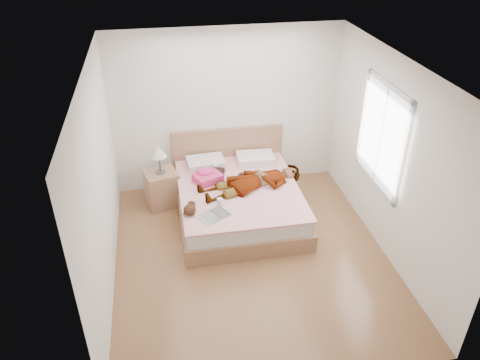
{
  "coord_description": "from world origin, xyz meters",
  "views": [
    {
      "loc": [
        -1.03,
        -4.77,
        4.15
      ],
      "look_at": [
        0.0,
        0.85,
        0.7
      ],
      "focal_mm": 35.0,
      "sensor_mm": 36.0,
      "label": 1
    }
  ],
  "objects_px": {
    "plush_toy": "(190,209)",
    "nightstand": "(162,186)",
    "phone": "(215,163)",
    "magazine": "(215,215)",
    "coffee_mug": "(220,202)",
    "woman": "(253,178)",
    "bed": "(238,198)",
    "towel": "(207,176)"
  },
  "relations": [
    {
      "from": "woman",
      "to": "nightstand",
      "type": "xyz_separation_m",
      "value": [
        -1.33,
        0.5,
        -0.29
      ]
    },
    {
      "from": "phone",
      "to": "bed",
      "type": "distance_m",
      "value": 0.63
    },
    {
      "from": "phone",
      "to": "towel",
      "type": "height_order",
      "value": "phone"
    },
    {
      "from": "coffee_mug",
      "to": "nightstand",
      "type": "relative_size",
      "value": 0.13
    },
    {
      "from": "magazine",
      "to": "plush_toy",
      "type": "relative_size",
      "value": 1.76
    },
    {
      "from": "bed",
      "to": "plush_toy",
      "type": "height_order",
      "value": "bed"
    },
    {
      "from": "phone",
      "to": "nightstand",
      "type": "relative_size",
      "value": 0.1
    },
    {
      "from": "woman",
      "to": "phone",
      "type": "height_order",
      "value": "phone"
    },
    {
      "from": "phone",
      "to": "plush_toy",
      "type": "relative_size",
      "value": 0.38
    },
    {
      "from": "coffee_mug",
      "to": "nightstand",
      "type": "height_order",
      "value": "nightstand"
    },
    {
      "from": "bed",
      "to": "coffee_mug",
      "type": "relative_size",
      "value": 16.4
    },
    {
      "from": "coffee_mug",
      "to": "nightstand",
      "type": "bearing_deg",
      "value": 130.18
    },
    {
      "from": "magazine",
      "to": "plush_toy",
      "type": "distance_m",
      "value": 0.35
    },
    {
      "from": "towel",
      "to": "coffee_mug",
      "type": "bearing_deg",
      "value": -81.19
    },
    {
      "from": "plush_toy",
      "to": "nightstand",
      "type": "xyz_separation_m",
      "value": [
        -0.35,
        1.06,
        -0.25
      ]
    },
    {
      "from": "bed",
      "to": "coffee_mug",
      "type": "distance_m",
      "value": 0.64
    },
    {
      "from": "woman",
      "to": "bed",
      "type": "relative_size",
      "value": 0.78
    },
    {
      "from": "plush_toy",
      "to": "coffee_mug",
      "type": "bearing_deg",
      "value": 17.83
    },
    {
      "from": "nightstand",
      "to": "plush_toy",
      "type": "bearing_deg",
      "value": -71.65
    },
    {
      "from": "woman",
      "to": "coffee_mug",
      "type": "height_order",
      "value": "woman"
    },
    {
      "from": "woman",
      "to": "plush_toy",
      "type": "relative_size",
      "value": 5.81
    },
    {
      "from": "nightstand",
      "to": "magazine",
      "type": "bearing_deg",
      "value": -60.22
    },
    {
      "from": "phone",
      "to": "bed",
      "type": "height_order",
      "value": "bed"
    },
    {
      "from": "towel",
      "to": "woman",
      "type": "bearing_deg",
      "value": -19.36
    },
    {
      "from": "woman",
      "to": "magazine",
      "type": "xyz_separation_m",
      "value": [
        -0.65,
        -0.68,
        -0.1
      ]
    },
    {
      "from": "coffee_mug",
      "to": "nightstand",
      "type": "distance_m",
      "value": 1.23
    },
    {
      "from": "magazine",
      "to": "bed",
      "type": "bearing_deg",
      "value": 58.89
    },
    {
      "from": "phone",
      "to": "coffee_mug",
      "type": "distance_m",
      "value": 0.84
    },
    {
      "from": "woman",
      "to": "coffee_mug",
      "type": "bearing_deg",
      "value": -68.12
    },
    {
      "from": "phone",
      "to": "magazine",
      "type": "xyz_separation_m",
      "value": [
        -0.15,
        -1.08,
        -0.19
      ]
    },
    {
      "from": "woman",
      "to": "phone",
      "type": "bearing_deg",
      "value": -144.44
    },
    {
      "from": "phone",
      "to": "plush_toy",
      "type": "xyz_separation_m",
      "value": [
        -0.48,
        -0.96,
        -0.13
      ]
    },
    {
      "from": "phone",
      "to": "towel",
      "type": "distance_m",
      "value": 0.26
    },
    {
      "from": "woman",
      "to": "nightstand",
      "type": "height_order",
      "value": "nightstand"
    },
    {
      "from": "woman",
      "to": "plush_toy",
      "type": "xyz_separation_m",
      "value": [
        -0.98,
        -0.56,
        -0.04
      ]
    },
    {
      "from": "woman",
      "to": "plush_toy",
      "type": "distance_m",
      "value": 1.13
    },
    {
      "from": "magazine",
      "to": "plush_toy",
      "type": "bearing_deg",
      "value": 160.19
    },
    {
      "from": "phone",
      "to": "plush_toy",
      "type": "bearing_deg",
      "value": -132.12
    },
    {
      "from": "woman",
      "to": "magazine",
      "type": "bearing_deg",
      "value": -59.84
    },
    {
      "from": "plush_toy",
      "to": "nightstand",
      "type": "distance_m",
      "value": 1.14
    },
    {
      "from": "magazine",
      "to": "coffee_mug",
      "type": "height_order",
      "value": "coffee_mug"
    },
    {
      "from": "bed",
      "to": "towel",
      "type": "distance_m",
      "value": 0.57
    }
  ]
}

